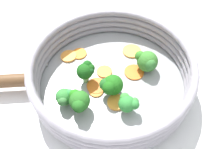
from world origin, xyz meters
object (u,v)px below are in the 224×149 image
(skillet, at_px, (112,81))
(broccoli_floret_4, at_px, (111,85))
(carrot_slice_3, at_px, (79,54))
(carrot_slice_0, at_px, (133,71))
(broccoli_floret_0, at_px, (86,71))
(broccoli_floret_5, at_px, (79,101))
(carrot_slice_8, at_px, (96,91))
(broccoli_floret_1, at_px, (129,103))
(carrot_slice_1, at_px, (104,72))
(carrot_slice_5, at_px, (148,63))
(carrot_slice_7, at_px, (116,102))
(carrot_slice_2, at_px, (69,56))
(carrot_slice_6, at_px, (132,51))
(carrot_slice_4, at_px, (97,86))
(broccoli_floret_3, at_px, (146,61))
(broccoli_floret_2, at_px, (65,97))

(skillet, relative_size, broccoli_floret_4, 6.62)
(skillet, bearing_deg, carrot_slice_3, -153.49)
(carrot_slice_0, xyz_separation_m, carrot_slice_3, (-0.09, -0.10, 0.00))
(broccoli_floret_0, height_order, broccoli_floret_5, same)
(carrot_slice_8, relative_size, broccoli_floret_1, 0.72)
(carrot_slice_1, distance_m, broccoli_floret_4, 0.06)
(skillet, height_order, carrot_slice_5, carrot_slice_5)
(carrot_slice_3, height_order, carrot_slice_7, carrot_slice_7)
(carrot_slice_0, height_order, carrot_slice_2, carrot_slice_2)
(carrot_slice_2, bearing_deg, broccoli_floret_1, 23.89)
(broccoli_floret_0, distance_m, broccoli_floret_5, 0.07)
(carrot_slice_8, bearing_deg, carrot_slice_6, 125.49)
(carrot_slice_2, height_order, carrot_slice_3, carrot_slice_2)
(skillet, bearing_deg, carrot_slice_6, 130.38)
(carrot_slice_0, bearing_deg, carrot_slice_4, -81.66)
(carrot_slice_3, relative_size, broccoli_floret_0, 0.72)
(carrot_slice_3, height_order, broccoli_floret_4, broccoli_floret_4)
(carrot_slice_5, distance_m, broccoli_floret_1, 0.13)
(broccoli_floret_4, bearing_deg, carrot_slice_8, -119.57)
(broccoli_floret_3, bearing_deg, broccoli_floret_0, -95.56)
(carrot_slice_1, relative_size, carrot_slice_3, 0.96)
(carrot_slice_8, height_order, broccoli_floret_2, broccoli_floret_2)
(carrot_slice_8, distance_m, broccoli_floret_1, 0.08)
(carrot_slice_3, xyz_separation_m, carrot_slice_7, (0.15, 0.03, 0.00))
(carrot_slice_8, bearing_deg, broccoli_floret_1, 37.09)
(carrot_slice_1, xyz_separation_m, broccoli_floret_1, (0.10, 0.01, 0.02))
(skillet, xyz_separation_m, broccoli_floret_5, (0.05, -0.08, 0.04))
(broccoli_floret_2, height_order, broccoli_floret_3, broccoli_floret_3)
(carrot_slice_6, xyz_separation_m, broccoli_floret_5, (0.11, -0.15, 0.03))
(carrot_slice_4, bearing_deg, broccoli_floret_5, -47.52)
(carrot_slice_0, xyz_separation_m, carrot_slice_1, (-0.02, -0.06, 0.00))
(broccoli_floret_0, bearing_deg, carrot_slice_2, -164.08)
(carrot_slice_8, relative_size, broccoli_floret_4, 0.61)
(broccoli_floret_1, bearing_deg, broccoli_floret_4, -157.25)
(carrot_slice_1, bearing_deg, carrot_slice_4, -41.08)
(skillet, height_order, broccoli_floret_3, broccoli_floret_3)
(carrot_slice_4, xyz_separation_m, carrot_slice_7, (0.05, 0.02, 0.00))
(carrot_slice_1, distance_m, carrot_slice_8, 0.05)
(carrot_slice_1, distance_m, broccoli_floret_5, 0.10)
(carrot_slice_0, distance_m, carrot_slice_5, 0.04)
(skillet, distance_m, broccoli_floret_5, 0.10)
(carrot_slice_3, distance_m, broccoli_floret_3, 0.16)
(carrot_slice_5, relative_size, broccoli_floret_0, 0.69)
(carrot_slice_5, height_order, carrot_slice_6, carrot_slice_5)
(carrot_slice_8, bearing_deg, carrot_slice_2, -164.61)
(carrot_slice_6, bearing_deg, broccoli_floret_3, 6.74)
(carrot_slice_4, relative_size, carrot_slice_5, 1.23)
(carrot_slice_7, bearing_deg, carrot_slice_6, 145.00)
(skillet, distance_m, carrot_slice_2, 0.12)
(carrot_slice_5, bearing_deg, carrot_slice_6, -159.82)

